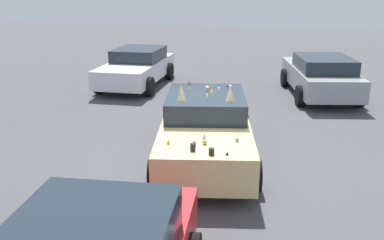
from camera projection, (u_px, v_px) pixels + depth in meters
ground_plane at (205, 160)px, 9.49m from camera, size 60.00×60.00×0.00m
art_car_decorated at (206, 128)px, 9.36m from camera, size 4.77×2.76×1.70m
parked_sedan_behind_left at (137, 67)px, 16.17m from camera, size 4.52×2.23×1.37m
parked_sedan_near_left at (320, 75)px, 14.64m from camera, size 4.73×2.78×1.40m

